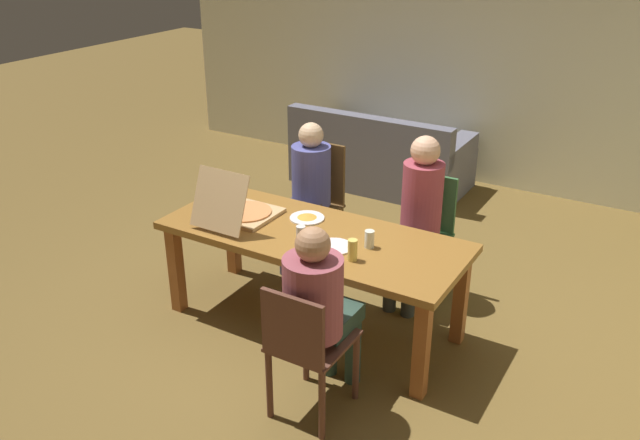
{
  "coord_description": "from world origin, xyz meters",
  "views": [
    {
      "loc": [
        2.12,
        -3.46,
        2.71
      ],
      "look_at": [
        0.0,
        0.1,
        0.79
      ],
      "focal_mm": 37.35,
      "sensor_mm": 36.0,
      "label": 1
    }
  ],
  "objects_px": {
    "drinking_glass_0": "(352,250)",
    "drinking_glass_2": "(369,239)",
    "plate_0": "(334,247)",
    "drinking_glass_3": "(233,185)",
    "dining_table": "(313,245)",
    "plate_1": "(307,217)",
    "chair_2": "(424,227)",
    "chair_0": "(305,346)",
    "chair_1": "(318,198)",
    "pizza_box_0": "(241,211)",
    "person_0": "(319,301)",
    "couch": "(380,159)",
    "person_2": "(418,208)",
    "drinking_glass_1": "(301,236)",
    "person_1": "(308,185)"
  },
  "relations": [
    {
      "from": "chair_0",
      "to": "chair_1",
      "type": "relative_size",
      "value": 0.88
    },
    {
      "from": "person_0",
      "to": "drinking_glass_3",
      "type": "xyz_separation_m",
      "value": [
        -1.39,
        1.01,
        0.08
      ]
    },
    {
      "from": "chair_2",
      "to": "person_2",
      "type": "bearing_deg",
      "value": -90.0
    },
    {
      "from": "chair_0",
      "to": "drinking_glass_3",
      "type": "relative_size",
      "value": 7.99
    },
    {
      "from": "dining_table",
      "to": "person_1",
      "type": "relative_size",
      "value": 1.72
    },
    {
      "from": "person_0",
      "to": "plate_0",
      "type": "relative_size",
      "value": 4.91
    },
    {
      "from": "plate_0",
      "to": "chair_1",
      "type": "bearing_deg",
      "value": 125.78
    },
    {
      "from": "pizza_box_0",
      "to": "dining_table",
      "type": "bearing_deg",
      "value": 5.34
    },
    {
      "from": "couch",
      "to": "person_2",
      "type": "bearing_deg",
      "value": -57.5
    },
    {
      "from": "pizza_box_0",
      "to": "drinking_glass_3",
      "type": "xyz_separation_m",
      "value": [
        -0.36,
        0.37,
        -0.0
      ]
    },
    {
      "from": "chair_2",
      "to": "drinking_glass_2",
      "type": "distance_m",
      "value": 0.9
    },
    {
      "from": "chair_2",
      "to": "plate_1",
      "type": "relative_size",
      "value": 3.77
    },
    {
      "from": "plate_0",
      "to": "drinking_glass_0",
      "type": "bearing_deg",
      "value": -26.34
    },
    {
      "from": "drinking_glass_2",
      "to": "drinking_glass_3",
      "type": "height_order",
      "value": "drinking_glass_2"
    },
    {
      "from": "chair_1",
      "to": "person_2",
      "type": "xyz_separation_m",
      "value": [
        0.97,
        -0.19,
        0.19
      ]
    },
    {
      "from": "chair_2",
      "to": "drinking_glass_3",
      "type": "xyz_separation_m",
      "value": [
        -1.39,
        -0.55,
        0.26
      ]
    },
    {
      "from": "chair_1",
      "to": "person_1",
      "type": "distance_m",
      "value": 0.23
    },
    {
      "from": "dining_table",
      "to": "chair_0",
      "type": "height_order",
      "value": "chair_0"
    },
    {
      "from": "dining_table",
      "to": "plate_1",
      "type": "distance_m",
      "value": 0.25
    },
    {
      "from": "chair_0",
      "to": "drinking_glass_1",
      "type": "bearing_deg",
      "value": 123.79
    },
    {
      "from": "dining_table",
      "to": "person_0",
      "type": "xyz_separation_m",
      "value": [
        0.47,
        -0.7,
        0.07
      ]
    },
    {
      "from": "drinking_glass_1",
      "to": "couch",
      "type": "bearing_deg",
      "value": 105.96
    },
    {
      "from": "plate_1",
      "to": "dining_table",
      "type": "bearing_deg",
      "value": -49.23
    },
    {
      "from": "person_1",
      "to": "chair_0",
      "type": "bearing_deg",
      "value": -58.8
    },
    {
      "from": "chair_1",
      "to": "drinking_glass_0",
      "type": "height_order",
      "value": "chair_1"
    },
    {
      "from": "person_1",
      "to": "plate_1",
      "type": "height_order",
      "value": "person_1"
    },
    {
      "from": "chair_2",
      "to": "drinking_glass_0",
      "type": "bearing_deg",
      "value": -92.71
    },
    {
      "from": "person_0",
      "to": "drinking_glass_1",
      "type": "distance_m",
      "value": 0.66
    },
    {
      "from": "chair_0",
      "to": "person_2",
      "type": "relative_size",
      "value": 0.69
    },
    {
      "from": "drinking_glass_2",
      "to": "chair_1",
      "type": "bearing_deg",
      "value": 135.89
    },
    {
      "from": "person_0",
      "to": "chair_2",
      "type": "distance_m",
      "value": 1.57
    },
    {
      "from": "chair_0",
      "to": "drinking_glass_0",
      "type": "xyz_separation_m",
      "value": [
        -0.05,
        0.64,
        0.31
      ]
    },
    {
      "from": "chair_2",
      "to": "dining_table",
      "type": "bearing_deg",
      "value": -118.22
    },
    {
      "from": "chair_2",
      "to": "drinking_glass_2",
      "type": "xyz_separation_m",
      "value": [
        -0.04,
        -0.86,
        0.26
      ]
    },
    {
      "from": "dining_table",
      "to": "drinking_glass_3",
      "type": "relative_size",
      "value": 19.14
    },
    {
      "from": "pizza_box_0",
      "to": "drinking_glass_2",
      "type": "xyz_separation_m",
      "value": [
        0.98,
        0.06,
        0.0
      ]
    },
    {
      "from": "dining_table",
      "to": "chair_0",
      "type": "bearing_deg",
      "value": -61.15
    },
    {
      "from": "plate_0",
      "to": "drinking_glass_3",
      "type": "bearing_deg",
      "value": 159.44
    },
    {
      "from": "plate_1",
      "to": "couch",
      "type": "distance_m",
      "value": 2.64
    },
    {
      "from": "drinking_glass_0",
      "to": "chair_0",
      "type": "bearing_deg",
      "value": -85.49
    },
    {
      "from": "couch",
      "to": "chair_2",
      "type": "bearing_deg",
      "value": -55.44
    },
    {
      "from": "plate_1",
      "to": "drinking_glass_3",
      "type": "relative_size",
      "value": 2.24
    },
    {
      "from": "plate_1",
      "to": "couch",
      "type": "height_order",
      "value": "couch"
    },
    {
      "from": "drinking_glass_2",
      "to": "drinking_glass_0",
      "type": "bearing_deg",
      "value": -93.13
    },
    {
      "from": "drinking_glass_0",
      "to": "drinking_glass_2",
      "type": "distance_m",
      "value": 0.21
    },
    {
      "from": "chair_1",
      "to": "chair_2",
      "type": "distance_m",
      "value": 0.97
    },
    {
      "from": "pizza_box_0",
      "to": "drinking_glass_0",
      "type": "height_order",
      "value": "pizza_box_0"
    },
    {
      "from": "couch",
      "to": "chair_0",
      "type": "bearing_deg",
      "value": -70.44
    },
    {
      "from": "person_0",
      "to": "plate_0",
      "type": "distance_m",
      "value": 0.63
    },
    {
      "from": "plate_1",
      "to": "drinking_glass_1",
      "type": "xyz_separation_m",
      "value": [
        0.19,
        -0.38,
        0.06
      ]
    }
  ]
}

